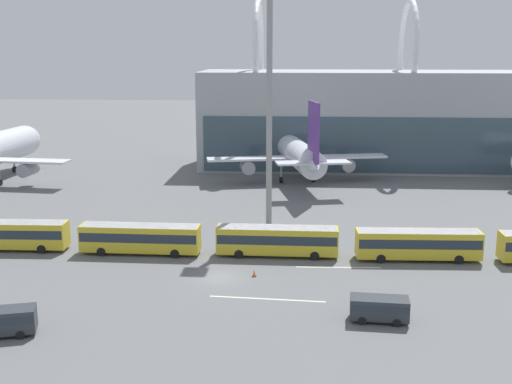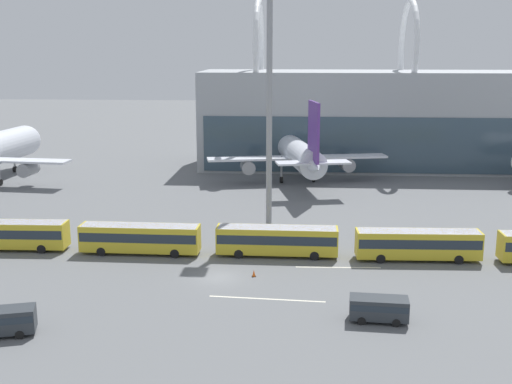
# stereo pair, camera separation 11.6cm
# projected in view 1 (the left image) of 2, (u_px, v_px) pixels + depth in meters

# --- Properties ---
(ground_plane) EXTENTS (440.00, 440.00, 0.00)m
(ground_plane) POSITION_uv_depth(u_px,v_px,m) (219.00, 277.00, 64.81)
(ground_plane) COLOR slate
(airliner_at_gate_far) EXTENTS (30.91, 33.17, 14.82)m
(airliner_at_gate_far) POSITION_uv_depth(u_px,v_px,m) (297.00, 153.00, 109.79)
(airliner_at_gate_far) COLOR silver
(airliner_at_gate_far) RESTS_ON ground_plane
(shuttle_bus_0) EXTENTS (13.49, 3.02, 3.32)m
(shuttle_bus_0) POSITION_uv_depth(u_px,v_px,m) (9.00, 233.00, 73.32)
(shuttle_bus_0) COLOR gold
(shuttle_bus_0) RESTS_ON ground_plane
(shuttle_bus_1) EXTENTS (13.45, 2.83, 3.32)m
(shuttle_bus_1) POSITION_uv_depth(u_px,v_px,m) (140.00, 237.00, 71.91)
(shuttle_bus_1) COLOR gold
(shuttle_bus_1) RESTS_ON ground_plane
(shuttle_bus_2) EXTENTS (13.43, 2.77, 3.32)m
(shuttle_bus_2) POSITION_uv_depth(u_px,v_px,m) (277.00, 239.00, 71.12)
(shuttle_bus_2) COLOR gold
(shuttle_bus_2) RESTS_ON ground_plane
(shuttle_bus_3) EXTENTS (13.50, 3.10, 3.32)m
(shuttle_bus_3) POSITION_uv_depth(u_px,v_px,m) (418.00, 243.00, 69.74)
(shuttle_bus_3) COLOR gold
(shuttle_bus_3) RESTS_ON ground_plane
(service_van_foreground) EXTENTS (5.05, 2.43, 2.09)m
(service_van_foreground) POSITION_uv_depth(u_px,v_px,m) (379.00, 307.00, 54.25)
(service_van_foreground) COLOR #2D3338
(service_van_foreground) RESTS_ON ground_plane
(service_van_crossing) EXTENTS (5.95, 3.59, 2.24)m
(service_van_crossing) POSITION_uv_depth(u_px,v_px,m) (0.00, 320.00, 51.45)
(service_van_crossing) COLOR #2D3338
(service_van_crossing) RESTS_ON ground_plane
(floodlight_mast) EXTENTS (2.52, 2.52, 31.44)m
(floodlight_mast) POSITION_uv_depth(u_px,v_px,m) (269.00, 83.00, 80.36)
(floodlight_mast) COLOR gray
(floodlight_mast) RESTS_ON ground_plane
(lane_stripe_0) EXTENTS (8.97, 0.61, 0.01)m
(lane_stripe_0) POSITION_uv_depth(u_px,v_px,m) (338.00, 267.00, 67.80)
(lane_stripe_0) COLOR silver
(lane_stripe_0) RESTS_ON ground_plane
(lane_stripe_1) EXTENTS (10.81, 0.94, 0.01)m
(lane_stripe_1) POSITION_uv_depth(u_px,v_px,m) (267.00, 299.00, 59.28)
(lane_stripe_1) COLOR silver
(lane_stripe_1) RESTS_ON ground_plane
(lane_stripe_3) EXTENTS (9.72, 3.50, 0.01)m
(lane_stripe_3) POSITION_uv_depth(u_px,v_px,m) (127.00, 240.00, 77.47)
(lane_stripe_3) COLOR silver
(lane_stripe_3) RESTS_ON ground_plane
(traffic_cone_1) EXTENTS (0.44, 0.44, 0.72)m
(traffic_cone_1) POSITION_uv_depth(u_px,v_px,m) (254.00, 273.00, 65.02)
(traffic_cone_1) COLOR black
(traffic_cone_1) RESTS_ON ground_plane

